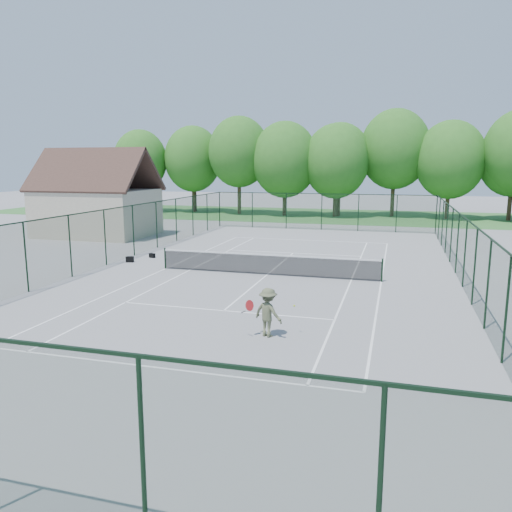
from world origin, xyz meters
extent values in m
plane|color=gray|center=(0.00, 0.00, 0.00)|extent=(140.00, 140.00, 0.00)
cube|color=#3A7734|center=(0.00, 30.00, 0.01)|extent=(80.00, 16.00, 0.01)
cube|color=white|center=(0.00, 11.88, 0.00)|extent=(10.97, 0.08, 0.01)
cube|color=white|center=(0.00, -11.88, 0.00)|extent=(10.97, 0.08, 0.01)
cube|color=white|center=(0.00, 6.40, 0.00)|extent=(8.23, 0.08, 0.01)
cube|color=white|center=(0.00, -6.40, 0.00)|extent=(8.23, 0.08, 0.01)
cube|color=white|center=(5.49, 0.00, 0.00)|extent=(0.08, 23.77, 0.01)
cube|color=white|center=(-5.49, 0.00, 0.00)|extent=(0.08, 23.77, 0.01)
cube|color=white|center=(4.12, 0.00, 0.00)|extent=(0.08, 23.77, 0.01)
cube|color=white|center=(-4.12, 0.00, 0.00)|extent=(0.08, 23.77, 0.01)
cube|color=white|center=(0.00, 0.00, 0.00)|extent=(0.08, 12.80, 0.01)
cylinder|color=black|center=(-5.50, 0.00, 0.55)|extent=(0.08, 0.08, 1.10)
cylinder|color=black|center=(5.50, 0.00, 0.55)|extent=(0.08, 0.08, 1.10)
cube|color=black|center=(0.00, 0.00, 0.50)|extent=(11.00, 0.02, 0.96)
cube|color=white|center=(0.00, 0.00, 1.00)|extent=(11.00, 0.05, 0.07)
cube|color=#173A1E|center=(0.00, 18.00, 1.50)|extent=(18.00, 0.02, 3.00)
cube|color=#173A1E|center=(9.00, 0.00, 1.50)|extent=(0.02, 36.00, 3.00)
cube|color=#173A1E|center=(-9.00, 0.00, 1.50)|extent=(0.02, 36.00, 3.00)
cube|color=black|center=(0.00, 18.00, 3.00)|extent=(18.00, 0.05, 0.05)
cube|color=black|center=(9.00, 0.00, 3.00)|extent=(0.05, 36.00, 0.05)
cube|color=black|center=(-9.00, 0.00, 3.00)|extent=(0.05, 36.00, 0.05)
cube|color=beige|center=(-16.00, 10.00, 1.75)|extent=(8.00, 6.00, 3.50)
cube|color=#493127|center=(-16.00, 11.50, 5.00)|extent=(8.60, 3.27, 3.27)
cube|color=#493127|center=(-16.00, 8.50, 5.00)|extent=(8.60, 3.27, 3.27)
cylinder|color=#483322|center=(-16.50, 30.00, 2.10)|extent=(0.40, 0.40, 4.20)
ellipsoid|color=#367A26|center=(-16.50, 30.00, 6.00)|extent=(6.40, 6.40, 7.40)
cylinder|color=#483322|center=(0.00, 30.00, 2.10)|extent=(0.40, 0.40, 4.20)
ellipsoid|color=#367A26|center=(0.00, 30.00, 6.00)|extent=(6.40, 6.40, 7.40)
cylinder|color=#483322|center=(16.50, 30.00, 2.10)|extent=(0.40, 0.40, 4.20)
cube|color=black|center=(-8.20, 1.07, 0.16)|extent=(0.45, 0.33, 0.32)
cube|color=black|center=(-7.63, 2.63, 0.13)|extent=(0.39, 0.31, 0.26)
imported|color=#575C3F|center=(2.28, -8.65, 0.78)|extent=(1.16, 0.94, 1.57)
sphere|color=#ACD026|center=(3.04, -8.25, 0.95)|extent=(0.07, 0.07, 0.07)
camera|label=1|loc=(6.03, -23.28, 5.36)|focal=35.00mm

